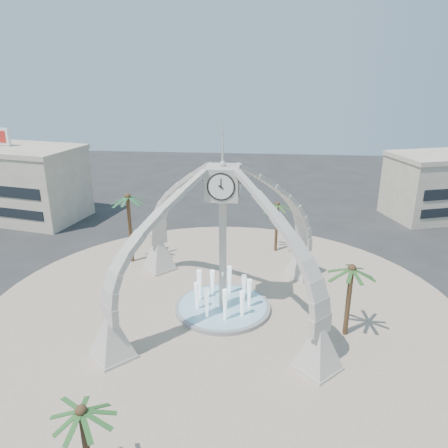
# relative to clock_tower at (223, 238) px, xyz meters

# --- Properties ---
(ground) EXTENTS (140.00, 140.00, 0.00)m
(ground) POSITION_rel_clock_tower_xyz_m (0.00, 0.00, -6.49)
(ground) COLOR #282828
(ground) RESTS_ON ground
(plaza) EXTENTS (40.00, 40.00, 0.06)m
(plaza) POSITION_rel_clock_tower_xyz_m (0.00, 0.00, -6.46)
(plaza) COLOR tan
(plaza) RESTS_ON ground
(clock_tower) EXTENTS (17.94, 17.94, 16.30)m
(clock_tower) POSITION_rel_clock_tower_xyz_m (0.00, 0.00, 0.00)
(clock_tower) COLOR #BCB6A8
(clock_tower) RESTS_ON ground
(fountain) EXTENTS (8.00, 8.00, 3.62)m
(fountain) POSITION_rel_clock_tower_xyz_m (0.00, 0.00, -6.20)
(fountain) COLOR gray
(fountain) RESTS_ON ground
(building_nw) EXTENTS (23.75, 13.73, 11.90)m
(building_nw) POSITION_rel_clock_tower_xyz_m (-32.00, 22.00, -1.66)
(building_nw) COLOR beige
(building_nw) RESTS_ON ground
(palm_east) EXTENTS (4.48, 4.48, 6.34)m
(palm_east) POSITION_rel_clock_tower_xyz_m (9.66, -2.72, -0.98)
(palm_east) COLOR brown
(palm_east) RESTS_ON ground
(palm_west) EXTENTS (4.32, 4.32, 7.89)m
(palm_west) POSITION_rel_clock_tower_xyz_m (-10.39, 8.72, 0.51)
(palm_west) COLOR brown
(palm_west) RESTS_ON ground
(palm_north) EXTENTS (4.39, 4.39, 6.05)m
(palm_north) POSITION_rel_clock_tower_xyz_m (4.64, 12.94, -1.16)
(palm_north) COLOR brown
(palm_north) RESTS_ON ground
(palm_south) EXTENTS (4.32, 4.32, 5.72)m
(palm_south) POSITION_rel_clock_tower_xyz_m (-4.60, -17.40, -1.49)
(palm_south) COLOR brown
(palm_south) RESTS_ON ground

